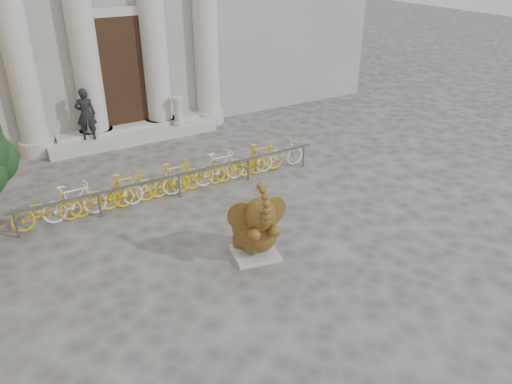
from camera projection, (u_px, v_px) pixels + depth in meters
ground at (272, 275)px, 10.84m from camera, size 80.00×80.00×0.00m
entrance_steps at (134, 135)px, 17.98m from camera, size 6.00×1.20×0.36m
elephant_statue at (255, 228)px, 11.16m from camera, size 1.33×1.57×2.02m
bike_rack at (176, 178)px, 14.05m from camera, size 8.87×0.53×1.00m
pedestrian at (86, 114)px, 16.70m from camera, size 0.74×0.58×1.79m
balustrade_post at (178, 112)px, 18.18m from camera, size 0.43×0.43×1.05m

